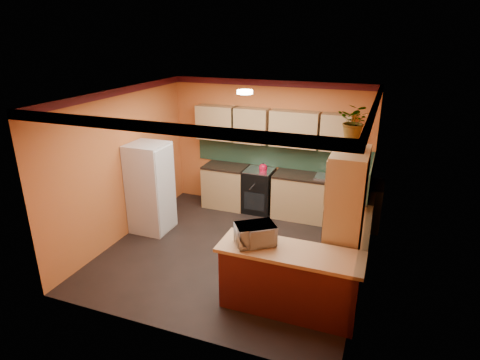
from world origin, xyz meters
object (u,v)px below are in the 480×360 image
(fridge, at_px, (150,188))
(breakfast_bar, at_px, (288,282))
(stove, at_px, (259,191))
(pantry, at_px, (344,222))
(base_cabinets_back, at_px, (288,195))
(microwave, at_px, (255,234))

(fridge, relative_size, breakfast_bar, 0.94)
(stove, xyz_separation_m, fridge, (-1.63, -1.53, 0.39))
(pantry, xyz_separation_m, breakfast_bar, (-0.58, -0.83, -0.61))
(base_cabinets_back, bearing_deg, stove, -180.00)
(base_cabinets_back, xyz_separation_m, stove, (-0.62, -0.00, 0.02))
(fridge, bearing_deg, base_cabinets_back, 34.07)
(fridge, height_order, pantry, pantry)
(base_cabinets_back, xyz_separation_m, fridge, (-2.26, -1.53, 0.41))
(stove, bearing_deg, breakfast_bar, -64.79)
(stove, height_order, pantry, pantry)
(stove, distance_m, breakfast_bar, 3.26)
(base_cabinets_back, bearing_deg, breakfast_bar, -75.48)
(fridge, relative_size, pantry, 0.81)
(stove, height_order, microwave, microwave)
(fridge, distance_m, pantry, 3.65)
(base_cabinets_back, bearing_deg, microwave, -84.51)
(breakfast_bar, bearing_deg, stove, 115.21)
(base_cabinets_back, relative_size, breakfast_bar, 2.03)
(stove, xyz_separation_m, microwave, (0.91, -2.95, 0.62))
(base_cabinets_back, distance_m, pantry, 2.58)
(microwave, bearing_deg, pantry, 2.44)
(stove, relative_size, breakfast_bar, 0.51)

